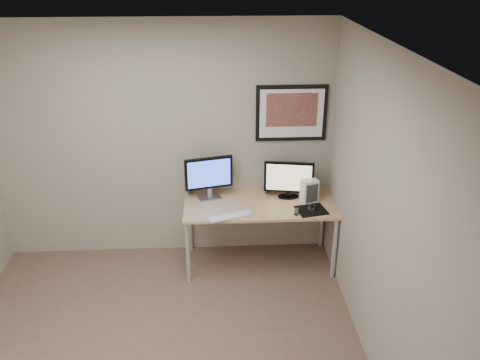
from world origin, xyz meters
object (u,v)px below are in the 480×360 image
Objects in this scene: monitor_tv at (289,179)px; keyboard at (231,216)px; speaker_left at (189,187)px; fan_unit at (309,191)px; desk at (260,209)px; framed_art at (291,113)px; monitor_large at (209,176)px; speaker_right at (267,185)px.

keyboard is at bearing -137.81° from monitor_tv.
fan_unit reaches higher than speaker_left.
desk is 2.13× the size of framed_art.
monitor_tv is 1.15× the size of keyboard.
monitor_large reaches higher than speaker_left.
fan_unit is (0.18, -0.30, -0.76)m from framed_art.
desk is 0.42m from keyboard.
monitor_tv reaches higher than speaker_left.
monitor_tv reaches higher than keyboard.
framed_art is at bearing 91.51° from monitor_tv.
monitor_tv is at bearing 12.27° from keyboard.
keyboard is at bearing -141.85° from speaker_right.
speaker_right is at bearing 134.77° from fan_unit.
monitor_tv is at bearing -98.18° from framed_art.
speaker_left is 0.97× the size of speaker_right.
keyboard is (-0.32, -0.27, 0.07)m from desk.
fan_unit reaches higher than desk.
keyboard reaches higher than desk.
monitor_large reaches higher than speaker_right.
desk is at bearing -124.93° from speaker_right.
framed_art is at bearing 103.87° from fan_unit.
framed_art reaches higher than monitor_large.
keyboard is (0.44, -0.56, -0.08)m from speaker_left.
monitor_large is 2.78× the size of speaker_right.
speaker_left is at bearing -177.52° from framed_art.
speaker_left is 1.31m from fan_unit.
desk is 3.04× the size of monitor_tv.
monitor_tv is at bearing -32.65° from speaker_left.
desk is 0.56m from fan_unit.
fan_unit is (0.43, -0.23, 0.04)m from speaker_right.
monitor_large is 2.01× the size of fan_unit.
keyboard is 0.91m from fan_unit.
monitor_large is 0.30m from speaker_left.
monitor_large is 0.97× the size of monitor_tv.
monitor_large is 1.11× the size of keyboard.
keyboard is (-0.42, -0.53, -0.08)m from speaker_right.
speaker_right is (0.63, 0.09, -0.17)m from monitor_large.
speaker_right is (0.86, -0.02, 0.00)m from speaker_left.
framed_art is at bearing 21.93° from keyboard.
monitor_large is at bearing 95.73° from keyboard.
framed_art reaches higher than desk.
monitor_large is 0.66m from speaker_right.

